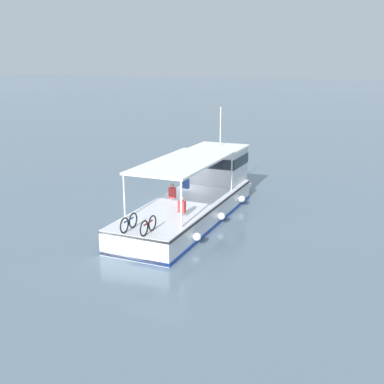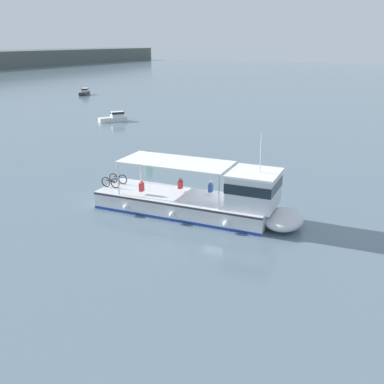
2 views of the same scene
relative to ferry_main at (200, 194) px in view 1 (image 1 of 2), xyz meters
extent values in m
plane|color=slate|center=(1.27, -0.81, -1.02)|extent=(400.00, 400.00, 0.00)
cube|color=silver|center=(-0.08, 1.61, -0.47)|extent=(3.74, 10.95, 1.10)
ellipsoid|color=silver|center=(0.23, -4.58, -0.47)|extent=(3.05, 2.35, 1.01)
cube|color=navy|center=(-0.08, 1.61, -0.92)|extent=(3.78, 10.95, 0.16)
cube|color=#2D2D33|center=(-0.08, 1.61, 0.00)|extent=(3.80, 10.95, 0.10)
cube|color=silver|center=(0.14, -2.78, 1.03)|extent=(2.85, 2.73, 1.90)
cube|color=#19232D|center=(0.14, -2.78, 1.37)|extent=(2.91, 2.78, 0.56)
cube|color=white|center=(0.14, -2.78, 2.04)|extent=(3.02, 2.90, 0.12)
cube|color=white|center=(-0.10, 2.06, 2.13)|extent=(3.28, 6.84, 0.10)
cylinder|color=silver|center=(1.42, -1.11, 1.08)|extent=(0.08, 0.08, 2.00)
cylinder|color=silver|center=(-1.30, -1.25, 1.08)|extent=(0.08, 0.08, 2.00)
cylinder|color=silver|center=(1.09, 5.38, 1.08)|extent=(0.08, 0.08, 2.00)
cylinder|color=silver|center=(-1.62, 5.24, 1.08)|extent=(0.08, 0.08, 2.00)
cylinder|color=silver|center=(0.16, -3.08, 3.20)|extent=(0.06, 0.06, 2.20)
sphere|color=white|center=(-1.68, -1.87, -0.52)|extent=(0.36, 0.36, 0.36)
sphere|color=white|center=(-1.85, 1.42, -0.52)|extent=(0.36, 0.36, 0.36)
sphere|color=white|center=(-2.01, 4.52, -0.52)|extent=(0.36, 0.36, 0.36)
torus|color=black|center=(0.14, 6.18, 0.41)|extent=(0.09, 0.66, 0.66)
torus|color=black|center=(0.11, 6.88, 0.41)|extent=(0.09, 0.66, 0.66)
cylinder|color=#1E478C|center=(0.12, 6.53, 0.53)|extent=(0.10, 0.70, 0.06)
torus|color=black|center=(-0.76, 6.14, 0.41)|extent=(0.09, 0.66, 0.66)
torus|color=black|center=(-0.79, 6.84, 0.41)|extent=(0.09, 0.66, 0.66)
cylinder|color=maroon|center=(-0.78, 6.49, 0.53)|extent=(0.10, 0.70, 0.06)
cube|color=red|center=(-1.00, 3.99, 0.54)|extent=(0.33, 0.24, 0.52)
sphere|color=tan|center=(-1.00, 3.99, 0.91)|extent=(0.20, 0.20, 0.20)
cube|color=red|center=(0.50, 2.09, 0.54)|extent=(0.33, 0.24, 0.52)
sphere|color=tan|center=(0.50, 2.09, 0.91)|extent=(0.20, 0.20, 0.20)
cube|color=#2D4CA5|center=(0.74, 0.14, 0.54)|extent=(0.33, 0.24, 0.52)
sphere|color=tan|center=(0.74, 0.14, 0.91)|extent=(0.20, 0.20, 0.20)
camera|label=1|loc=(-10.35, 22.05, 6.78)|focal=44.91mm
camera|label=2|loc=(-22.26, -9.90, 8.99)|focal=40.69mm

